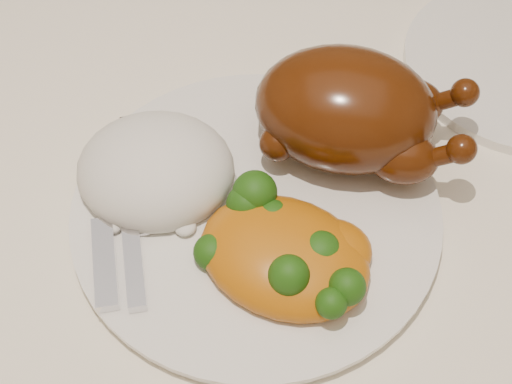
# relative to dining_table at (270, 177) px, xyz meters

# --- Properties ---
(dining_table) EXTENTS (1.60, 0.90, 0.76)m
(dining_table) POSITION_rel_dining_table_xyz_m (0.00, 0.00, 0.00)
(dining_table) COLOR brown
(dining_table) RESTS_ON floor
(tablecloth) EXTENTS (1.73, 1.03, 0.18)m
(tablecloth) POSITION_rel_dining_table_xyz_m (0.00, 0.00, 0.07)
(tablecloth) COLOR white
(tablecloth) RESTS_ON dining_table
(dinner_plate) EXTENTS (0.29, 0.29, 0.01)m
(dinner_plate) POSITION_rel_dining_table_xyz_m (0.00, -0.12, 0.11)
(dinner_plate) COLOR white
(dinner_plate) RESTS_ON tablecloth
(roast_chicken) EXTENTS (0.18, 0.12, 0.09)m
(roast_chicken) POSITION_rel_dining_table_xyz_m (0.07, -0.05, 0.16)
(roast_chicken) COLOR #4F2108
(roast_chicken) RESTS_ON dinner_plate
(rice_mound) EXTENTS (0.14, 0.13, 0.07)m
(rice_mound) POSITION_rel_dining_table_xyz_m (-0.08, -0.10, 0.13)
(rice_mound) COLOR white
(rice_mound) RESTS_ON dinner_plate
(mac_and_cheese) EXTENTS (0.16, 0.14, 0.06)m
(mac_and_cheese) POSITION_rel_dining_table_xyz_m (0.03, -0.16, 0.13)
(mac_and_cheese) COLOR #C9610C
(mac_and_cheese) RESTS_ON dinner_plate
(cutlery) EXTENTS (0.07, 0.19, 0.01)m
(cutlery) POSITION_rel_dining_table_xyz_m (-0.09, -0.16, 0.12)
(cutlery) COLOR silver
(cutlery) RESTS_ON dinner_plate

